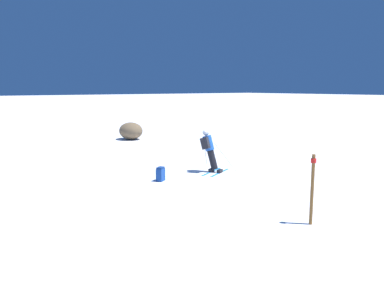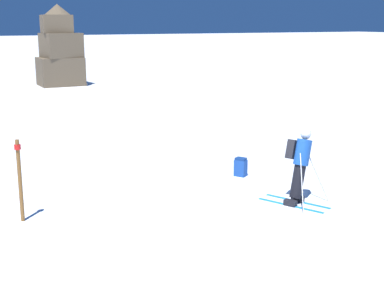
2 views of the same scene
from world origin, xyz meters
name	(u,v)px [view 1 (image 1 of 2)]	position (x,y,z in m)	size (l,w,h in m)	color
ground_plane	(229,176)	(0.00, 0.00, 0.00)	(300.00, 300.00, 0.00)	white
skier	(209,149)	(1.00, 0.14, 0.92)	(1.36, 1.64, 1.70)	#1E7AC6
spare_backpack	(161,174)	(0.89, 2.43, 0.24)	(0.34, 0.37, 0.50)	#194293
exposed_boulder_0	(131,131)	(11.10, -1.67, 0.54)	(1.66, 1.41, 1.08)	brown
trail_marker	(312,186)	(-4.85, 1.73, 0.95)	(0.13, 0.13, 1.71)	brown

